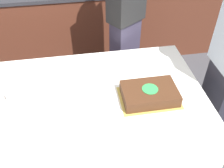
# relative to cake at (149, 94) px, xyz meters

# --- Properties ---
(ground_plane) EXTENTS (14.00, 14.00, 0.00)m
(ground_plane) POSITION_rel_cake_xyz_m (-0.53, 0.09, -0.77)
(ground_plane) COLOR #424247
(back_counter) EXTENTS (4.40, 0.58, 0.92)m
(back_counter) POSITION_rel_cake_xyz_m (-0.53, 1.73, -0.31)
(back_counter) COLOR #5B2D1E
(back_counter) RESTS_ON ground_plane
(dining_table) EXTENTS (1.94, 1.13, 0.73)m
(dining_table) POSITION_rel_cake_xyz_m (-0.53, 0.09, -0.41)
(dining_table) COLOR white
(dining_table) RESTS_ON ground_plane
(cake) EXTENTS (0.44, 0.31, 0.10)m
(cake) POSITION_rel_cake_xyz_m (0.00, 0.00, 0.00)
(cake) COLOR gold
(cake) RESTS_ON dining_table
(plate_stack) EXTENTS (0.23, 0.23, 0.07)m
(plate_stack) POSITION_rel_cake_xyz_m (-0.94, 0.18, -0.01)
(plate_stack) COLOR white
(plate_stack) RESTS_ON dining_table
(side_plate_near_cake) EXTENTS (0.20, 0.20, 0.00)m
(side_plate_near_cake) POSITION_rel_cake_xyz_m (0.04, 0.31, -0.04)
(side_plate_near_cake) COLOR white
(side_plate_near_cake) RESTS_ON dining_table
(utensil_pile) EXTENTS (0.17, 0.10, 0.02)m
(utensil_pile) POSITION_rel_cake_xyz_m (-0.57, -0.37, -0.04)
(utensil_pile) COLOR white
(utensil_pile) RESTS_ON dining_table
(person_cutting_cake) EXTENTS (0.39, 0.35, 1.71)m
(person_cutting_cake) POSITION_rel_cake_xyz_m (0.00, 0.88, 0.13)
(person_cutting_cake) COLOR #383347
(person_cutting_cake) RESTS_ON ground_plane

